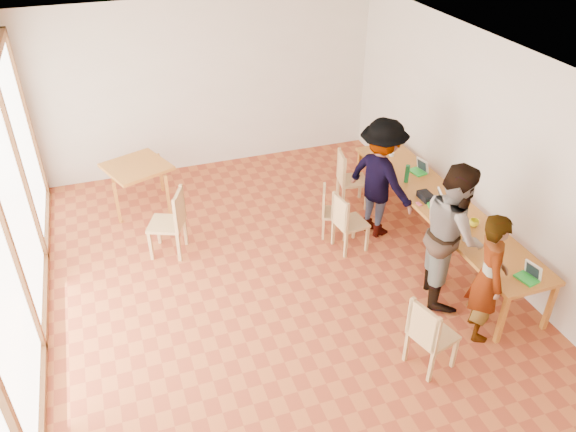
# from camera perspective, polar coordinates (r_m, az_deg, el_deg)

# --- Properties ---
(ground) EXTENTS (8.00, 8.00, 0.00)m
(ground) POSITION_cam_1_polar(r_m,az_deg,el_deg) (7.47, -0.69, -8.05)
(ground) COLOR #AC5329
(ground) RESTS_ON ground
(wall_back) EXTENTS (6.00, 0.10, 3.00)m
(wall_back) POSITION_cam_1_polar(r_m,az_deg,el_deg) (10.11, -8.17, 12.98)
(wall_back) COLOR beige
(wall_back) RESTS_ON ground
(wall_right) EXTENTS (0.10, 8.00, 3.00)m
(wall_right) POSITION_cam_1_polar(r_m,az_deg,el_deg) (7.93, 20.35, 5.40)
(wall_right) COLOR beige
(wall_right) RESTS_ON ground
(window_wall) EXTENTS (0.10, 8.00, 3.00)m
(window_wall) POSITION_cam_1_polar(r_m,az_deg,el_deg) (6.46, -26.59, -2.81)
(window_wall) COLOR white
(window_wall) RESTS_ON ground
(ceiling) EXTENTS (6.00, 8.00, 0.04)m
(ceiling) POSITION_cam_1_polar(r_m,az_deg,el_deg) (5.94, -0.89, 14.49)
(ceiling) COLOR white
(ceiling) RESTS_ON wall_back
(communal_table) EXTENTS (0.80, 4.00, 0.75)m
(communal_table) POSITION_cam_1_polar(r_m,az_deg,el_deg) (8.24, 15.28, 1.04)
(communal_table) COLOR #C17B2A
(communal_table) RESTS_ON ground
(side_table) EXTENTS (0.90, 0.90, 0.75)m
(side_table) POSITION_cam_1_polar(r_m,az_deg,el_deg) (9.26, -15.10, 4.55)
(side_table) COLOR #C17B2A
(side_table) RESTS_ON ground
(chair_near) EXTENTS (0.54, 0.54, 0.50)m
(chair_near) POSITION_cam_1_polar(r_m,az_deg,el_deg) (6.36, 14.06, -11.17)
(chair_near) COLOR tan
(chair_near) RESTS_ON ground
(chair_mid) EXTENTS (0.47, 0.47, 0.48)m
(chair_mid) POSITION_cam_1_polar(r_m,az_deg,el_deg) (8.00, 5.86, -0.15)
(chair_mid) COLOR tan
(chair_mid) RESTS_ON ground
(chair_far) EXTENTS (0.49, 0.49, 0.42)m
(chair_far) POSITION_cam_1_polar(r_m,az_deg,el_deg) (8.35, 4.20, 0.95)
(chair_far) COLOR tan
(chair_far) RESTS_ON ground
(chair_empty) EXTENTS (0.52, 0.52, 0.51)m
(chair_empty) POSITION_cam_1_polar(r_m,az_deg,el_deg) (9.05, 6.01, 4.28)
(chair_empty) COLOR tan
(chair_empty) RESTS_ON ground
(chair_spare) EXTENTS (0.62, 0.62, 0.54)m
(chair_spare) POSITION_cam_1_polar(r_m,az_deg,el_deg) (8.03, -11.63, -0.03)
(chair_spare) COLOR tan
(chair_spare) RESTS_ON ground
(person_near) EXTENTS (0.60, 0.71, 1.66)m
(person_near) POSITION_cam_1_polar(r_m,az_deg,el_deg) (6.84, 19.71, -5.86)
(person_near) COLOR gray
(person_near) RESTS_ON ground
(person_mid) EXTENTS (1.01, 1.13, 1.90)m
(person_mid) POSITION_cam_1_polar(r_m,az_deg,el_deg) (7.23, 16.36, -1.69)
(person_mid) COLOR gray
(person_mid) RESTS_ON ground
(person_far) EXTENTS (1.05, 1.35, 1.84)m
(person_far) POSITION_cam_1_polar(r_m,az_deg,el_deg) (8.29, 9.40, 3.79)
(person_far) COLOR gray
(person_far) RESTS_ON ground
(laptop_near) EXTENTS (0.25, 0.27, 0.20)m
(laptop_near) POSITION_cam_1_polar(r_m,az_deg,el_deg) (7.09, 23.35, -5.48)
(laptop_near) COLOR green
(laptop_near) RESTS_ON communal_table
(laptop_mid) EXTENTS (0.29, 0.31, 0.21)m
(laptop_mid) POSITION_cam_1_polar(r_m,az_deg,el_deg) (8.14, 14.90, 1.57)
(laptop_mid) COLOR green
(laptop_mid) RESTS_ON communal_table
(laptop_far) EXTENTS (0.26, 0.29, 0.21)m
(laptop_far) POSITION_cam_1_polar(r_m,az_deg,el_deg) (8.92, 13.25, 4.71)
(laptop_far) COLOR green
(laptop_far) RESTS_ON communal_table
(yellow_mug) EXTENTS (0.15, 0.15, 0.10)m
(yellow_mug) POSITION_cam_1_polar(r_m,az_deg,el_deg) (7.80, 18.38, -0.67)
(yellow_mug) COLOR yellow
(yellow_mug) RESTS_ON communal_table
(green_bottle) EXTENTS (0.07, 0.07, 0.28)m
(green_bottle) POSITION_cam_1_polar(r_m,az_deg,el_deg) (8.55, 12.00, 4.22)
(green_bottle) COLOR #11642E
(green_bottle) RESTS_ON communal_table
(clear_glass) EXTENTS (0.07, 0.07, 0.09)m
(clear_glass) POSITION_cam_1_polar(r_m,az_deg,el_deg) (7.48, 17.59, -2.11)
(clear_glass) COLOR silver
(clear_glass) RESTS_ON communal_table
(condiment_cup) EXTENTS (0.08, 0.08, 0.06)m
(condiment_cup) POSITION_cam_1_polar(r_m,az_deg,el_deg) (9.34, 10.48, 6.21)
(condiment_cup) COLOR white
(condiment_cup) RESTS_ON communal_table
(pink_phone) EXTENTS (0.05, 0.10, 0.01)m
(pink_phone) POSITION_cam_1_polar(r_m,az_deg,el_deg) (8.09, 13.16, 1.19)
(pink_phone) COLOR #DB4866
(pink_phone) RESTS_ON communal_table
(black_pouch) EXTENTS (0.16, 0.26, 0.09)m
(black_pouch) POSITION_cam_1_polar(r_m,az_deg,el_deg) (8.22, 13.83, 1.95)
(black_pouch) COLOR black
(black_pouch) RESTS_ON communal_table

